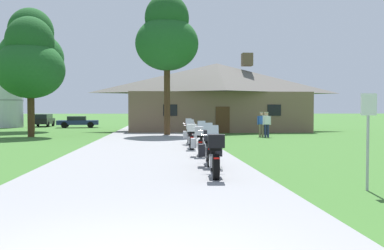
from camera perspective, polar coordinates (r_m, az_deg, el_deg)
ground_plane at (r=24.30m, az=-5.44°, el=-2.22°), size 500.00×500.00×0.00m
asphalt_driveway at (r=22.31m, az=-5.53°, el=-2.52°), size 6.40×80.00×0.06m
motorcycle_white_nearest_to_camera at (r=10.90m, az=3.12°, el=-4.07°), size 0.66×2.08×1.30m
motorcycle_white_second_in_row at (r=13.21m, az=2.39°, el=-3.06°), size 0.80×2.08×1.30m
motorcycle_silver_third_in_row at (r=15.98m, az=1.22°, el=-2.19°), size 0.88×2.08×1.30m
motorcycle_orange_fourth_in_row at (r=18.86m, az=-0.10°, el=-1.53°), size 0.66×2.08×1.30m
motorcycle_red_farthest_in_row at (r=21.50m, az=-0.31°, el=-1.13°), size 0.72×2.08×1.30m
stone_lodge at (r=36.50m, az=3.41°, el=3.93°), size 15.69×7.25×6.79m
bystander_white_shirt_near_lodge at (r=31.67m, az=9.96°, el=0.41°), size 0.42×0.41×1.67m
bystander_white_shirt_beside_signpost at (r=28.19m, az=10.16°, el=0.26°), size 0.55×0.22×1.69m
bystander_blue_shirt_by_tree at (r=28.63m, az=9.44°, el=0.29°), size 0.55×0.24×1.69m
metal_signpost_roadside at (r=9.93m, az=22.90°, el=-0.56°), size 0.36×0.06×2.14m
tree_by_lodge_front at (r=30.31m, az=-3.44°, el=11.94°), size 4.48×4.48×10.00m
tree_left_far at (r=39.46m, az=-21.09°, el=9.53°), size 5.50×5.50×10.68m
tree_left_near at (r=30.39m, az=-21.21°, el=8.07°), size 4.56×4.56×8.08m
metal_silo_distant at (r=48.57m, az=-23.73°, el=3.55°), size 2.97×2.97×6.52m
parked_black_suv_far_left at (r=49.59m, az=-19.71°, el=0.68°), size 2.09×4.69×1.40m
parked_navy_sedan_far_left at (r=45.31m, az=-15.32°, el=0.45°), size 4.39×2.33×1.20m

